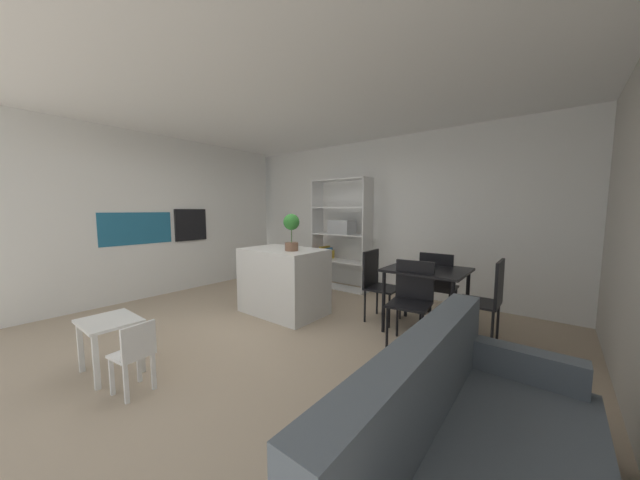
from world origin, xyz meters
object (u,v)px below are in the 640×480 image
open_bookshelf (340,234)px  dining_chair_far (437,282)px  built_in_oven (191,225)px  dining_chair_window_side (488,295)px  dining_chair_island_side (377,279)px  child_table (110,330)px  child_chair_right (135,354)px  dining_chair_near (412,295)px  potted_plant_on_island (291,229)px  sofa (477,472)px  dining_table (427,276)px  kitchen_island (284,281)px

open_bookshelf → dining_chair_far: (2.01, -0.63, -0.50)m
built_in_oven → dining_chair_window_side: size_ratio=0.62×
dining_chair_island_side → child_table: bearing=152.3°
open_bookshelf → child_chair_right: bearing=-80.9°
child_chair_right → dining_chair_near: dining_chair_near is taller
open_bookshelf → dining_chair_island_side: open_bookshelf is taller
potted_plant_on_island → sofa: 3.18m
built_in_oven → dining_table: 4.28m
potted_plant_on_island → dining_chair_island_side: potted_plant_on_island is taller
dining_chair_window_side → dining_table: bearing=-89.9°
open_bookshelf → dining_chair_island_side: size_ratio=2.18×
dining_chair_near → potted_plant_on_island: bearing=-179.2°
child_table → sofa: sofa is taller
child_table → dining_chair_near: (1.93, 2.31, 0.15)m
potted_plant_on_island → child_chair_right: 2.28m
child_table → dining_chair_island_side: (1.27, 2.74, 0.16)m
potted_plant_on_island → dining_chair_far: bearing=33.5°
kitchen_island → dining_chair_far: 2.12m
built_in_oven → kitchen_island: bearing=2.7°
kitchen_island → child_chair_right: (0.45, -2.14, -0.13)m
dining_chair_far → sofa: 2.80m
sofa → child_table: bearing=100.8°
kitchen_island → dining_table: 1.96m
built_in_oven → potted_plant_on_island: 2.56m
dining_chair_far → sofa: bearing=108.1°
sofa → dining_chair_far: bearing=20.7°
dining_chair_window_side → built_in_oven: bearing=-81.6°
potted_plant_on_island → dining_chair_window_side: (2.30, 0.66, -0.67)m
dining_table → sofa: bearing=-65.6°
built_in_oven → open_bookshelf: 2.81m
kitchen_island → dining_chair_near: (1.84, 0.17, 0.08)m
child_chair_right → sofa: bearing=95.0°
potted_plant_on_island → dining_chair_near: (1.62, 0.23, -0.69)m
sofa → dining_chair_island_side: bearing=37.4°
child_table → dining_chair_far: dining_chair_far is taller
kitchen_island → child_table: size_ratio=2.23×
child_chair_right → dining_chair_window_side: (2.07, 2.74, 0.24)m
dining_chair_window_side → sofa: bearing=8.4°
potted_plant_on_island → dining_table: size_ratio=0.55×
child_chair_right → dining_chair_near: 2.70m
child_chair_right → sofa: sofa is taller
potted_plant_on_island → dining_chair_far: size_ratio=0.54×
built_in_oven → child_table: size_ratio=1.14×
child_table → open_bookshelf: bearing=91.0°
kitchen_island → open_bookshelf: bearing=95.3°
child_chair_right → dining_chair_island_side: bearing=157.1°
open_bookshelf → child_chair_right: (0.61, -3.79, -0.71)m
dining_chair_window_side → potted_plant_on_island: bearing=-73.9°
dining_table → sofa: (0.99, -2.18, -0.40)m
built_in_oven → dining_chair_near: built_in_oven is taller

